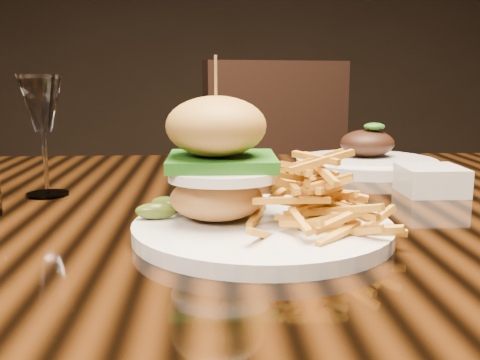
{
  "coord_description": "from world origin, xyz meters",
  "views": [
    {
      "loc": [
        -0.09,
        -0.68,
        0.92
      ],
      "look_at": [
        -0.06,
        -0.14,
        0.81
      ],
      "focal_mm": 42.0,
      "sensor_mm": 36.0,
      "label": 1
    }
  ],
  "objects_px": {
    "dining_table": "(282,264)",
    "wine_glass": "(42,108)",
    "chair_far": "(295,205)",
    "far_dish": "(366,160)",
    "burger_plate": "(259,190)"
  },
  "relations": [
    {
      "from": "dining_table",
      "to": "wine_glass",
      "type": "relative_size",
      "value": 9.82
    },
    {
      "from": "dining_table",
      "to": "chair_far",
      "type": "distance_m",
      "value": 0.91
    },
    {
      "from": "far_dish",
      "to": "wine_glass",
      "type": "bearing_deg",
      "value": -158.98
    },
    {
      "from": "dining_table",
      "to": "far_dish",
      "type": "distance_m",
      "value": 0.33
    },
    {
      "from": "burger_plate",
      "to": "far_dish",
      "type": "height_order",
      "value": "burger_plate"
    },
    {
      "from": "burger_plate",
      "to": "wine_glass",
      "type": "xyz_separation_m",
      "value": [
        -0.27,
        0.2,
        0.07
      ]
    },
    {
      "from": "chair_far",
      "to": "dining_table",
      "type": "bearing_deg",
      "value": -118.76
    },
    {
      "from": "far_dish",
      "to": "chair_far",
      "type": "xyz_separation_m",
      "value": [
        -0.03,
        0.62,
        -0.23
      ]
    },
    {
      "from": "wine_glass",
      "to": "far_dish",
      "type": "relative_size",
      "value": 0.67
    },
    {
      "from": "wine_glass",
      "to": "chair_far",
      "type": "bearing_deg",
      "value": 60.23
    },
    {
      "from": "far_dish",
      "to": "chair_far",
      "type": "bearing_deg",
      "value": 92.64
    },
    {
      "from": "burger_plate",
      "to": "chair_far",
      "type": "distance_m",
      "value": 1.07
    },
    {
      "from": "burger_plate",
      "to": "wine_glass",
      "type": "relative_size",
      "value": 1.63
    },
    {
      "from": "wine_glass",
      "to": "far_dish",
      "type": "height_order",
      "value": "wine_glass"
    },
    {
      "from": "dining_table",
      "to": "far_dish",
      "type": "xyz_separation_m",
      "value": [
        0.18,
        0.26,
        0.09
      ]
    }
  ]
}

